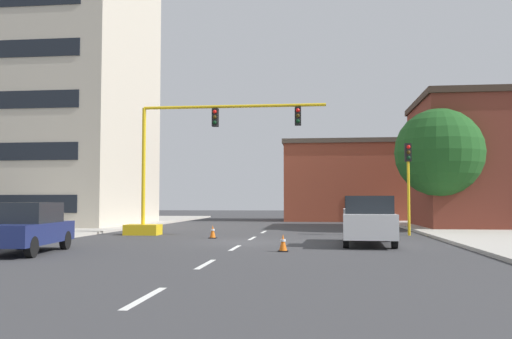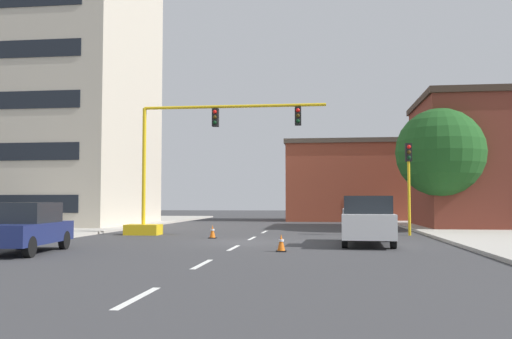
# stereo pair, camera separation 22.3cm
# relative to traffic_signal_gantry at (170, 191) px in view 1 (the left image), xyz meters

# --- Properties ---
(ground_plane) EXTENTS (160.00, 160.00, 0.00)m
(ground_plane) POSITION_rel_traffic_signal_gantry_xyz_m (4.63, -4.49, -2.33)
(ground_plane) COLOR #38383A
(sidewalk_left) EXTENTS (6.00, 56.00, 0.14)m
(sidewalk_left) POSITION_rel_traffic_signal_gantry_xyz_m (-7.02, 3.51, -2.26)
(sidewalk_left) COLOR #B2ADA3
(sidewalk_left) RESTS_ON ground_plane
(sidewalk_right) EXTENTS (6.00, 56.00, 0.14)m
(sidewalk_right) POSITION_rel_traffic_signal_gantry_xyz_m (16.28, 3.51, -2.26)
(sidewalk_right) COLOR #B2ADA3
(sidewalk_right) RESTS_ON ground_plane
(lane_stripe_seg_0) EXTENTS (0.16, 2.40, 0.01)m
(lane_stripe_seg_0) POSITION_rel_traffic_signal_gantry_xyz_m (4.63, -18.49, -2.33)
(lane_stripe_seg_0) COLOR silver
(lane_stripe_seg_0) RESTS_ON ground_plane
(lane_stripe_seg_1) EXTENTS (0.16, 2.40, 0.01)m
(lane_stripe_seg_1) POSITION_rel_traffic_signal_gantry_xyz_m (4.63, -12.99, -2.33)
(lane_stripe_seg_1) COLOR silver
(lane_stripe_seg_1) RESTS_ON ground_plane
(lane_stripe_seg_2) EXTENTS (0.16, 2.40, 0.01)m
(lane_stripe_seg_2) POSITION_rel_traffic_signal_gantry_xyz_m (4.63, -7.49, -2.33)
(lane_stripe_seg_2) COLOR silver
(lane_stripe_seg_2) RESTS_ON ground_plane
(lane_stripe_seg_3) EXTENTS (0.16, 2.40, 0.01)m
(lane_stripe_seg_3) POSITION_rel_traffic_signal_gantry_xyz_m (4.63, -1.99, -2.33)
(lane_stripe_seg_3) COLOR silver
(lane_stripe_seg_3) RESTS_ON ground_plane
(lane_stripe_seg_4) EXTENTS (0.16, 2.40, 0.01)m
(lane_stripe_seg_4) POSITION_rel_traffic_signal_gantry_xyz_m (4.63, 3.51, -2.33)
(lane_stripe_seg_4) COLOR silver
(lane_stripe_seg_4) RESTS_ON ground_plane
(building_tall_left) EXTENTS (15.92, 13.00, 19.67)m
(building_tall_left) POSITION_rel_traffic_signal_gantry_xyz_m (-13.13, 10.00, 7.51)
(building_tall_left) COLOR beige
(building_tall_left) RESTS_ON ground_plane
(building_brick_center) EXTENTS (11.78, 8.10, 7.17)m
(building_brick_center) POSITION_rel_traffic_signal_gantry_xyz_m (10.53, 23.03, 1.26)
(building_brick_center) COLOR brown
(building_brick_center) RESTS_ON ground_plane
(traffic_signal_gantry) EXTENTS (10.55, 1.20, 6.83)m
(traffic_signal_gantry) POSITION_rel_traffic_signal_gantry_xyz_m (0.00, 0.00, 0.00)
(traffic_signal_gantry) COLOR yellow
(traffic_signal_gantry) RESTS_ON ground_plane
(traffic_light_pole_right) EXTENTS (0.32, 0.47, 4.80)m
(traffic_light_pole_right) POSITION_rel_traffic_signal_gantry_xyz_m (12.47, 1.10, 1.20)
(traffic_light_pole_right) COLOR yellow
(traffic_light_pole_right) RESTS_ON ground_plane
(tree_right_mid) EXTENTS (5.21, 5.21, 7.26)m
(tree_right_mid) POSITION_rel_traffic_signal_gantry_xyz_m (14.89, 5.14, 2.31)
(tree_right_mid) COLOR #4C3823
(tree_right_mid) RESTS_ON ground_plane
(pickup_truck_white) EXTENTS (2.24, 5.49, 1.99)m
(pickup_truck_white) POSITION_rel_traffic_signal_gantry_xyz_m (9.83, -5.32, -1.36)
(pickup_truck_white) COLOR white
(pickup_truck_white) RESTS_ON ground_plane
(sedan_navy_near_left) EXTENTS (2.32, 4.67, 1.74)m
(sedan_navy_near_left) POSITION_rel_traffic_signal_gantry_xyz_m (-2.18, -10.43, -1.44)
(sedan_navy_near_left) COLOR navy
(sedan_navy_near_left) RESTS_ON ground_plane
(traffic_cone_roadside_a) EXTENTS (0.36, 0.36, 0.62)m
(traffic_cone_roadside_a) POSITION_rel_traffic_signal_gantry_xyz_m (6.56, -8.82, -2.03)
(traffic_cone_roadside_a) COLOR black
(traffic_cone_roadside_a) RESTS_ON ground_plane
(traffic_cone_roadside_b) EXTENTS (0.36, 0.36, 0.63)m
(traffic_cone_roadside_b) POSITION_rel_traffic_signal_gantry_xyz_m (2.75, -2.23, -2.02)
(traffic_cone_roadside_b) COLOR black
(traffic_cone_roadside_b) RESTS_ON ground_plane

